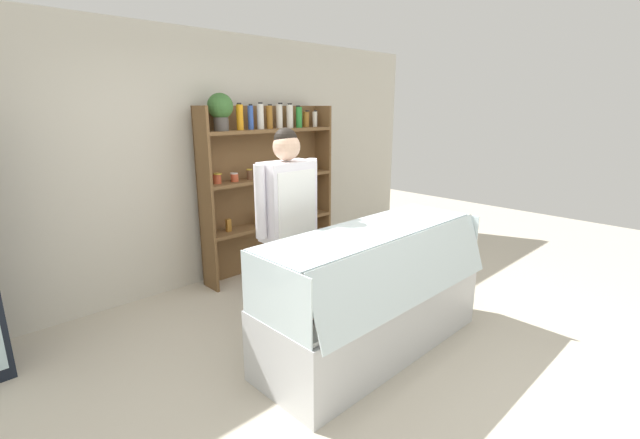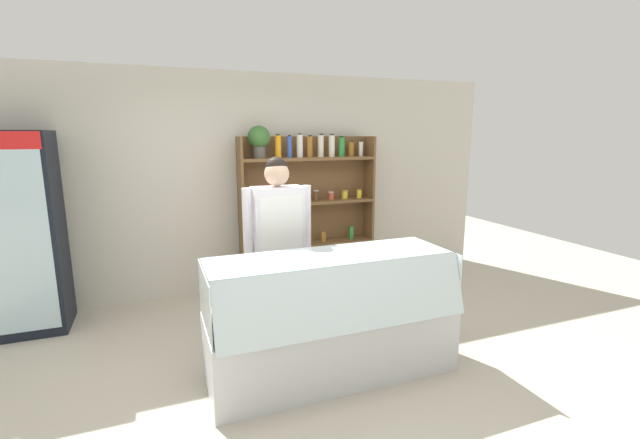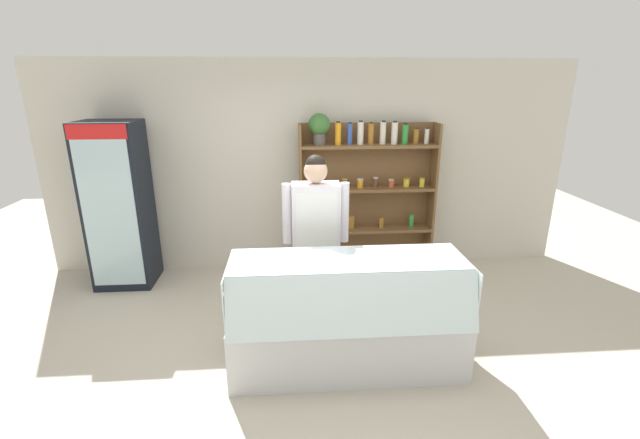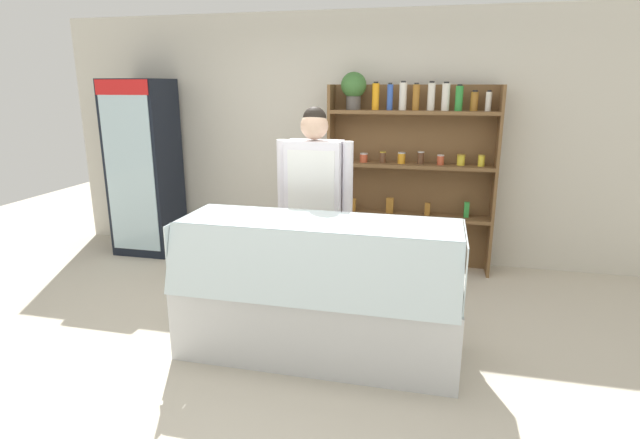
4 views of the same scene
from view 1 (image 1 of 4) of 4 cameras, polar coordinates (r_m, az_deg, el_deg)
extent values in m
plane|color=beige|center=(3.63, 3.81, -17.29)|extent=(12.00, 12.00, 0.00)
cube|color=beige|center=(4.86, -15.72, 7.47)|extent=(6.80, 0.10, 2.70)
cube|color=brown|center=(5.15, -7.52, 3.98)|extent=(1.73, 0.02, 1.94)
cube|color=brown|center=(4.59, -14.96, 2.27)|extent=(0.03, 0.28, 1.94)
cube|color=brown|center=(5.59, 0.34, 4.96)|extent=(0.03, 0.28, 1.94)
cube|color=brown|center=(5.13, -6.44, -0.47)|extent=(1.67, 0.28, 0.04)
cube|color=brown|center=(5.02, -6.62, 5.51)|extent=(1.67, 0.28, 0.04)
cube|color=brown|center=(4.96, -6.81, 11.71)|extent=(1.67, 0.28, 0.04)
cylinder|color=#4C4742|center=(4.61, -13.03, 12.28)|extent=(0.15, 0.15, 0.14)
sphere|color=#37662D|center=(4.61, -13.17, 14.51)|extent=(0.26, 0.26, 0.26)
cylinder|color=orange|center=(4.73, -10.64, 13.24)|extent=(0.07, 0.07, 0.26)
cylinder|color=black|center=(4.73, -10.74, 14.94)|extent=(0.05, 0.05, 0.02)
cylinder|color=#3356B2|center=(4.82, -9.23, 13.26)|extent=(0.06, 0.06, 0.25)
cylinder|color=black|center=(4.81, -9.25, 14.87)|extent=(0.04, 0.04, 0.02)
cylinder|color=silver|center=(4.89, -7.96, 13.44)|extent=(0.08, 0.08, 0.27)
cylinder|color=black|center=(4.89, -7.96, 15.12)|extent=(0.05, 0.05, 0.02)
cylinder|color=#9E6623|center=(4.98, -6.75, 13.39)|extent=(0.07, 0.07, 0.25)
cylinder|color=black|center=(4.97, -6.70, 14.94)|extent=(0.05, 0.05, 0.02)
cylinder|color=silver|center=(5.08, -5.45, 13.54)|extent=(0.07, 0.07, 0.27)
cylinder|color=black|center=(5.06, -5.32, 15.16)|extent=(0.05, 0.05, 0.02)
cylinder|color=silver|center=(5.15, -4.05, 13.56)|extent=(0.08, 0.08, 0.26)
cylinder|color=black|center=(5.15, -4.05, 15.12)|extent=(0.05, 0.05, 0.02)
cylinder|color=#2D8C38|center=(5.22, -2.81, 13.45)|extent=(0.08, 0.08, 0.24)
cylinder|color=black|center=(5.23, -2.94, 14.85)|extent=(0.05, 0.05, 0.02)
cylinder|color=#9E6623|center=(5.35, -1.87, 13.20)|extent=(0.07, 0.07, 0.18)
cylinder|color=black|center=(5.33, -1.70, 14.27)|extent=(0.05, 0.05, 0.02)
cylinder|color=silver|center=(5.43, -0.69, 13.23)|extent=(0.06, 0.06, 0.18)
cylinder|color=black|center=(5.42, -0.63, 14.28)|extent=(0.04, 0.04, 0.02)
cylinder|color=#BF4C2D|center=(4.64, -13.55, 5.29)|extent=(0.09, 0.09, 0.10)
cylinder|color=gold|center=(4.62, -13.49, 5.95)|extent=(0.09, 0.09, 0.01)
cylinder|color=#BF4C2D|center=(4.72, -11.31, 5.47)|extent=(0.08, 0.08, 0.08)
cylinder|color=silver|center=(4.72, -11.40, 6.05)|extent=(0.08, 0.08, 0.01)
cylinder|color=brown|center=(4.83, -9.36, 5.91)|extent=(0.06, 0.06, 0.11)
cylinder|color=gold|center=(4.83, -9.42, 6.61)|extent=(0.07, 0.07, 0.01)
cylinder|color=orange|center=(4.94, -7.47, 6.16)|extent=(0.08, 0.08, 0.10)
cylinder|color=silver|center=(4.94, -7.54, 6.82)|extent=(0.08, 0.08, 0.01)
cylinder|color=brown|center=(5.07, -5.82, 6.52)|extent=(0.07, 0.07, 0.12)
cylinder|color=silver|center=(5.06, -5.76, 7.24)|extent=(0.07, 0.07, 0.01)
cylinder|color=#BF4C2D|center=(5.18, -3.87, 6.58)|extent=(0.07, 0.07, 0.09)
cylinder|color=silver|center=(5.19, -4.01, 7.15)|extent=(0.07, 0.07, 0.01)
cylinder|color=yellow|center=(5.33, -2.43, 6.89)|extent=(0.08, 0.08, 0.10)
cylinder|color=gold|center=(5.32, -2.33, 7.47)|extent=(0.08, 0.08, 0.01)
cylinder|color=yellow|center=(5.45, -0.72, 7.08)|extent=(0.07, 0.07, 0.10)
cylinder|color=gold|center=(5.45, -0.77, 7.67)|extent=(0.07, 0.07, 0.01)
cube|color=#9E6623|center=(4.78, -12.10, -0.76)|extent=(0.05, 0.04, 0.14)
cube|color=#9E6623|center=(4.99, -8.27, 0.24)|extent=(0.08, 0.04, 0.17)
cube|color=#9E6623|center=(5.23, -4.75, 0.81)|extent=(0.06, 0.04, 0.13)
cube|color=#2D8C38|center=(5.48, -1.56, 1.67)|extent=(0.05, 0.04, 0.16)
cube|color=silver|center=(3.58, 7.07, -12.75)|extent=(2.01, 0.73, 0.55)
cube|color=white|center=(3.45, 7.23, -8.41)|extent=(1.95, 0.67, 0.03)
cube|color=silver|center=(3.19, 12.23, -6.67)|extent=(1.97, 0.16, 0.47)
cube|color=silver|center=(3.34, 6.80, -1.38)|extent=(1.97, 0.57, 0.01)
cube|color=silver|center=(2.73, -6.12, -10.24)|extent=(0.01, 0.69, 0.45)
cube|color=silver|center=(4.17, 15.95, -1.78)|extent=(0.01, 0.69, 0.45)
cube|color=beige|center=(2.95, -4.69, -11.75)|extent=(0.17, 0.14, 0.05)
cube|color=white|center=(2.80, -1.74, -13.24)|extent=(0.05, 0.03, 0.02)
cube|color=tan|center=(3.07, -1.61, -10.56)|extent=(0.16, 0.11, 0.05)
cube|color=white|center=(2.93, 1.37, -11.89)|extent=(0.05, 0.03, 0.02)
cube|color=tan|center=(3.20, 1.21, -9.50)|extent=(0.16, 0.12, 0.04)
cube|color=white|center=(3.07, 4.18, -10.63)|extent=(0.05, 0.03, 0.02)
cube|color=beige|center=(3.34, 3.77, -8.39)|extent=(0.16, 0.13, 0.05)
cube|color=white|center=(3.21, 6.72, -9.46)|extent=(0.05, 0.03, 0.02)
cube|color=tan|center=(3.49, 6.12, -7.36)|extent=(0.16, 0.14, 0.06)
cube|color=white|center=(3.37, 9.02, -8.38)|extent=(0.05, 0.03, 0.02)
cube|color=beige|center=(3.64, 8.26, -6.45)|extent=(0.16, 0.13, 0.06)
cube|color=white|center=(3.52, 11.10, -7.39)|extent=(0.05, 0.03, 0.02)
cube|color=tan|center=(3.80, 10.21, -5.62)|extent=(0.17, 0.11, 0.06)
cube|color=white|center=(3.69, 12.99, -6.47)|extent=(0.05, 0.03, 0.02)
cube|color=beige|center=(3.97, 12.00, -4.88)|extent=(0.17, 0.11, 0.05)
cube|color=white|center=(3.86, 14.71, -5.63)|extent=(0.05, 0.03, 0.02)
cube|color=tan|center=(4.13, 13.65, -4.14)|extent=(0.16, 0.12, 0.05)
cube|color=white|center=(4.03, 16.28, -4.85)|extent=(0.05, 0.03, 0.02)
cylinder|color=tan|center=(2.80, -1.83, -12.12)|extent=(0.21, 0.16, 0.15)
cylinder|color=#A35B4C|center=(2.94, 1.40, -10.88)|extent=(0.20, 0.15, 0.13)
cylinder|color=#C1706B|center=(3.08, 4.31, -9.51)|extent=(0.19, 0.15, 0.15)
cylinder|color=white|center=(3.75, 13.19, -4.89)|extent=(0.07, 0.07, 0.20)
cylinder|color=white|center=(3.83, 14.02, -4.29)|extent=(0.07, 0.07, 0.23)
cylinder|color=#4C4233|center=(3.82, -5.34, -8.69)|extent=(0.13, 0.13, 0.81)
cylinder|color=#4C4233|center=(3.94, -2.98, -7.88)|extent=(0.13, 0.13, 0.81)
cube|color=white|center=(3.65, -4.36, 2.51)|extent=(0.47, 0.24, 0.67)
cube|color=white|center=(3.65, -2.99, -3.30)|extent=(0.40, 0.01, 1.26)
cylinder|color=white|center=(3.47, -7.98, 2.33)|extent=(0.09, 0.09, 0.60)
cylinder|color=white|center=(3.83, -1.08, 3.64)|extent=(0.09, 0.09, 0.60)
sphere|color=#D8AD8E|center=(3.58, -4.50, 9.66)|extent=(0.23, 0.23, 0.23)
sphere|color=black|center=(3.59, -4.62, 10.58)|extent=(0.20, 0.20, 0.20)
camera|label=2|loc=(1.62, 87.24, 2.10)|focal=24.00mm
camera|label=3|loc=(2.45, 81.72, 14.58)|focal=24.00mm
camera|label=4|loc=(3.54, 68.11, 5.74)|focal=28.00mm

